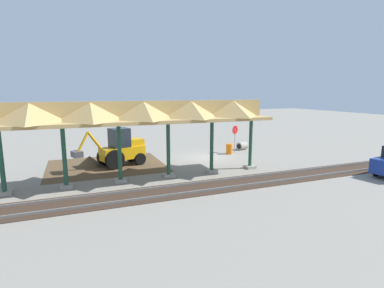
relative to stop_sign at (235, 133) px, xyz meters
The scene contains 9 objects.
ground_plane 3.80m from the stop_sign, 19.33° to the left, with size 120.00×120.00×0.00m, color gray.
dirt_work_zone 11.60m from the stop_sign, ahead, with size 8.32×7.00×0.01m, color brown.
platform_canopy 12.60m from the stop_sign, 26.49° to the left, with size 19.53×3.20×4.90m.
rail_tracks 9.12m from the stop_sign, 69.23° to the left, with size 60.00×2.58×0.15m.
stop_sign is the anchor object (origin of this frame).
backhoe 10.50m from the stop_sign, ahead, with size 5.30×2.77×2.82m.
dirt_mound 12.73m from the stop_sign, ahead, with size 3.68×3.68×1.55m, color brown.
concrete_pipe 2.09m from the stop_sign, 146.82° to the right, with size 1.11×0.99×0.73m.
traffic_barrel 1.61m from the stop_sign, 29.59° to the left, with size 0.56×0.56×0.90m, color orange.
Camera 1 is at (10.36, 22.34, 5.41)m, focal length 28.00 mm.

